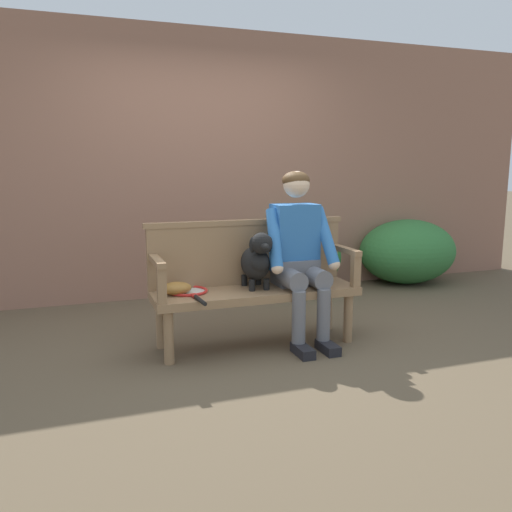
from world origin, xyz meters
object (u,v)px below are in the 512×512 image
baseball_glove (176,288)px  dog_on_bench (257,260)px  garden_bench (256,297)px  tennis_racket (189,292)px  person_seated (298,250)px

baseball_glove → dog_on_bench: bearing=-4.3°
garden_bench → dog_on_bench: size_ratio=3.52×
dog_on_bench → tennis_racket: dog_on_bench is taller
garden_bench → person_seated: bearing=-1.1°
dog_on_bench → baseball_glove: bearing=177.6°
person_seated → dog_on_bench: (-0.33, 0.01, -0.06)m
person_seated → dog_on_bench: person_seated is taller
baseball_glove → tennis_racket: bearing=3.7°
baseball_glove → garden_bench: bearing=-4.9°
person_seated → tennis_racket: person_seated is taller
garden_bench → baseball_glove: size_ratio=7.02×
tennis_racket → garden_bench: bearing=-4.6°
garden_bench → baseball_glove: bearing=177.0°
garden_bench → baseball_glove: 0.60m
garden_bench → dog_on_bench: 0.28m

